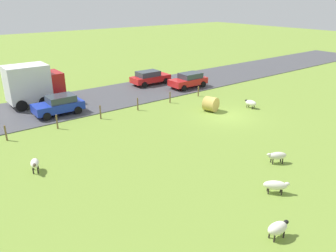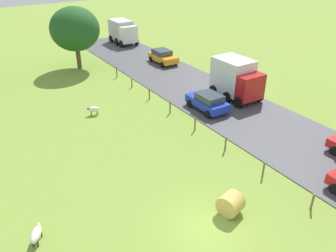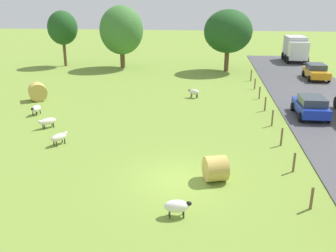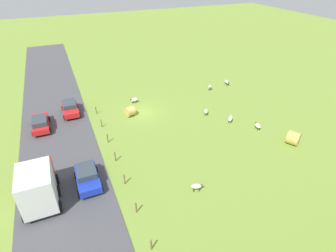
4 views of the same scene
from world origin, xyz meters
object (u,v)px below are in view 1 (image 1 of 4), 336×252
sheep_2 (277,156)px  car_3 (189,80)px  sheep_4 (278,228)px  car_1 (59,105)px  sheep_0 (35,163)px  sheep_3 (276,185)px  car_2 (150,77)px  hay_bale_0 (211,104)px  sheep_1 (251,103)px  truck_0 (33,84)px

sheep_2 → car_3: bearing=-23.9°
sheep_4 → car_1: (20.38, 1.53, 0.39)m
sheep_0 → sheep_4: bearing=-152.1°
sheep_0 → car_3: (8.77, -18.99, 0.35)m
sheep_2 → sheep_4: bearing=125.6°
car_1 → car_3: car_1 is taller
car_1 → sheep_4: bearing=-175.7°
sheep_2 → sheep_3: bearing=124.3°
sheep_3 → car_2: size_ratio=0.26×
car_1 → car_2: car_1 is taller
hay_bale_0 → car_1: size_ratio=0.32×
sheep_1 → truck_0: bearing=49.8°
truck_0 → car_2: 12.62m
sheep_1 → car_2: 12.64m
truck_0 → car_1: bearing=-168.6°
sheep_4 → hay_bale_0: (13.30, -9.20, 0.15)m
sheep_4 → sheep_2: bearing=-54.4°
sheep_0 → car_2: car_2 is taller
sheep_1 → sheep_3: sheep_1 is taller
hay_bale_0 → car_3: bearing=-26.9°
sheep_0 → car_1: bearing=-28.0°
sheep_0 → sheep_3: 13.09m
hay_bale_0 → sheep_2: bearing=158.6°
sheep_2 → hay_bale_0: (9.33, -3.66, 0.15)m
sheep_1 → car_2: size_ratio=0.26×
sheep_1 → sheep_4: size_ratio=1.05×
sheep_2 → sheep_0: bearing=56.8°
car_1 → hay_bale_0: bearing=-123.4°
sheep_0 → sheep_4: size_ratio=0.96×
car_1 → car_3: size_ratio=0.95×
sheep_3 → car_2: 23.30m
car_2 → hay_bale_0: bearing=174.5°
sheep_1 → car_1: car_1 is taller
sheep_4 → hay_bale_0: hay_bale_0 is taller
sheep_2 → car_1: (16.41, 7.08, 0.39)m
sheep_1 → car_3: bearing=-1.6°
car_2 → sheep_2: bearing=166.9°
sheep_0 → car_1: car_1 is taller
car_3 → hay_bale_0: bearing=153.1°
sheep_1 → sheep_2: bearing=137.7°
sheep_1 → sheep_4: bearing=132.9°
sheep_0 → sheep_3: sheep_0 is taller
sheep_1 → car_1: bearing=58.4°
sheep_1 → sheep_3: (-9.64, 9.84, -0.02)m
hay_bale_0 → sheep_0: bearing=96.1°
sheep_4 → car_2: bearing=-23.0°
sheep_4 → car_3: car_3 is taller
sheep_3 → car_3: bearing=-28.8°
hay_bale_0 → truck_0: (10.99, 11.52, 1.34)m
sheep_1 → car_2: (12.41, 2.33, 0.38)m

